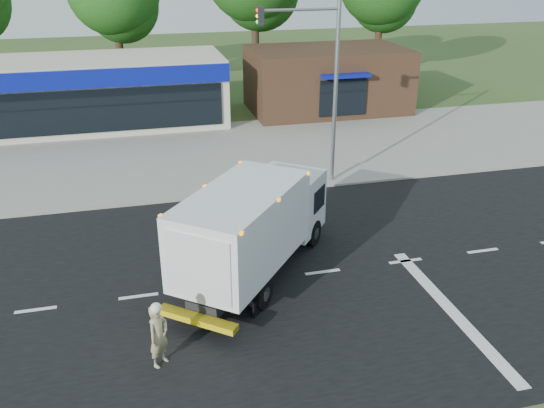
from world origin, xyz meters
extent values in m
plane|color=#385123|center=(0.00, 0.00, 0.00)|extent=(120.00, 120.00, 0.00)
cube|color=black|center=(0.00, 0.00, 0.00)|extent=(60.00, 14.00, 0.02)
cube|color=gray|center=(0.00, 8.20, 0.06)|extent=(60.00, 2.40, 0.12)
cube|color=gray|center=(0.00, 14.00, 0.01)|extent=(60.00, 9.00, 0.02)
cube|color=silver|center=(-9.00, 0.00, 0.02)|extent=(1.20, 0.15, 0.01)
cube|color=silver|center=(-6.00, 0.00, 0.02)|extent=(1.20, 0.15, 0.01)
cube|color=silver|center=(-3.00, 0.00, 0.02)|extent=(1.20, 0.15, 0.01)
cube|color=silver|center=(0.00, 0.00, 0.02)|extent=(1.20, 0.15, 0.01)
cube|color=silver|center=(3.00, 0.00, 0.02)|extent=(1.20, 0.15, 0.01)
cube|color=silver|center=(6.00, 0.00, 0.02)|extent=(1.20, 0.15, 0.01)
cube|color=silver|center=(3.00, -3.00, 0.02)|extent=(0.40, 7.00, 0.01)
cube|color=black|center=(-2.76, -0.28, 0.70)|extent=(3.94, 4.55, 0.35)
cube|color=silver|center=(-0.52, 2.50, 1.56)|extent=(2.95, 2.93, 2.11)
cube|color=black|center=(0.08, 3.25, 1.76)|extent=(1.59, 1.32, 0.91)
cube|color=white|center=(-2.76, -0.28, 2.11)|extent=(5.04, 5.44, 2.37)
cube|color=silver|center=(-4.35, -2.26, 2.06)|extent=(1.61, 1.31, 1.91)
cube|color=yellow|center=(-4.46, -2.40, 0.55)|extent=(2.10, 1.79, 0.18)
cube|color=orange|center=(-2.76, -0.28, 3.27)|extent=(4.94, 5.31, 0.08)
cylinder|color=black|center=(-1.23, 3.14, 0.48)|extent=(0.84, 0.94, 0.97)
cylinder|color=black|center=(0.26, 1.94, 0.48)|extent=(0.84, 0.94, 0.97)
cylinder|color=black|center=(-3.98, -0.20, 0.48)|extent=(0.84, 0.94, 0.97)
cylinder|color=black|center=(-2.41, -1.46, 0.48)|extent=(0.84, 0.94, 0.97)
imported|color=tan|center=(-5.54, -3.34, 0.87)|extent=(0.74, 0.75, 1.75)
sphere|color=white|center=(-5.54, -3.34, 1.72)|extent=(0.28, 0.28, 0.28)
cube|color=beige|center=(-9.00, 20.00, 2.00)|extent=(18.00, 6.00, 4.00)
cube|color=#09148A|center=(-9.00, 16.95, 3.40)|extent=(18.00, 0.30, 1.00)
cube|color=black|center=(-9.00, 16.95, 1.60)|extent=(17.00, 0.12, 2.40)
cube|color=#382316|center=(7.00, 20.00, 2.00)|extent=(10.00, 6.00, 4.00)
cube|color=#09148A|center=(7.00, 16.90, 2.90)|extent=(3.00, 1.20, 0.20)
cube|color=black|center=(7.00, 16.95, 1.50)|extent=(3.00, 0.12, 2.20)
cylinder|color=gray|center=(3.00, 7.60, 4.00)|extent=(0.18, 0.18, 8.00)
cylinder|color=gray|center=(1.30, 7.60, 7.60)|extent=(3.40, 0.12, 0.12)
cube|color=black|center=(-0.30, 7.60, 7.40)|extent=(0.25, 0.25, 0.70)
cylinder|color=#332114|center=(-6.00, 28.00, 3.43)|extent=(0.56, 0.56, 6.86)
sphere|color=#224E16|center=(-5.50, 28.50, 6.08)|extent=(5.10, 5.10, 5.10)
cylinder|color=#332114|center=(4.00, 28.00, 3.92)|extent=(0.56, 0.56, 7.84)
cylinder|color=#332114|center=(14.00, 28.00, 3.50)|extent=(0.56, 0.56, 7.00)
camera|label=1|loc=(-5.66, -15.63, 9.87)|focal=38.00mm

